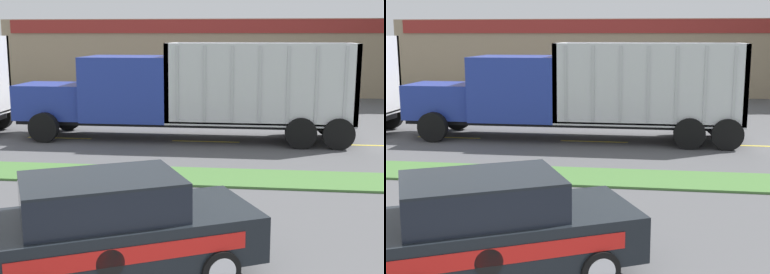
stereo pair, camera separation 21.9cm
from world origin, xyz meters
The scene contains 7 objects.
grass_verge centered at (0.00, 9.45, 0.03)m, with size 120.00×1.79×0.06m, color #477538.
centre_line_3 centered at (-7.32, 14.35, 0.00)m, with size 2.40×0.14×0.01m, color yellow.
centre_line_4 centered at (-1.92, 14.35, 0.00)m, with size 2.40×0.14×0.01m, color yellow.
centre_line_5 centered at (3.48, 14.35, 0.00)m, with size 2.40×0.14×0.01m, color yellow.
dump_truck_mid centered at (-3.75, 14.77, 1.59)m, with size 12.05×2.77×3.45m.
rally_car centered at (-2.27, 3.40, 0.85)m, with size 4.63×3.56×1.68m.
store_building_backdrop centered at (-3.15, 34.36, 2.34)m, with size 26.16×12.10×4.67m.
Camera 1 is at (-0.14, -4.18, 3.74)m, focal length 50.00 mm.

